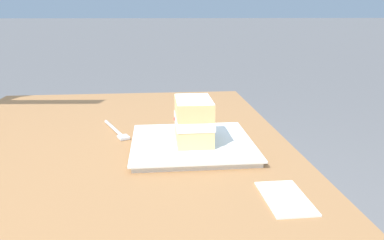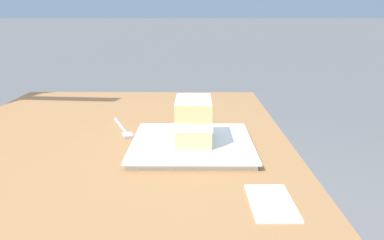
{
  "view_description": "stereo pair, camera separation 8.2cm",
  "coord_description": "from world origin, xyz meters",
  "px_view_note": "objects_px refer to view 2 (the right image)",
  "views": [
    {
      "loc": [
        -0.74,
        -0.12,
        1.0
      ],
      "look_at": [
        0.05,
        -0.2,
        0.78
      ],
      "focal_mm": 34.38,
      "sensor_mm": 36.0,
      "label": 1
    },
    {
      "loc": [
        -0.74,
        -0.2,
        1.0
      ],
      "look_at": [
        0.05,
        -0.2,
        0.78
      ],
      "focal_mm": 34.38,
      "sensor_mm": 36.0,
      "label": 2
    }
  ],
  "objects_px": {
    "patio_table": "(102,197)",
    "dessert_fork": "(123,129)",
    "paper_napkin": "(271,202)",
    "cake_slice": "(193,121)",
    "dessert_plate": "(192,144)"
  },
  "relations": [
    {
      "from": "cake_slice",
      "to": "dessert_fork",
      "type": "relative_size",
      "value": 0.72
    },
    {
      "from": "patio_table",
      "to": "cake_slice",
      "type": "xyz_separation_m",
      "value": [
        0.04,
        -0.2,
        0.16
      ]
    },
    {
      "from": "dessert_fork",
      "to": "cake_slice",
      "type": "bearing_deg",
      "value": -125.6
    },
    {
      "from": "paper_napkin",
      "to": "cake_slice",
      "type": "bearing_deg",
      "value": 26.65
    },
    {
      "from": "patio_table",
      "to": "dessert_plate",
      "type": "xyz_separation_m",
      "value": [
        0.05,
        -0.2,
        0.11
      ]
    },
    {
      "from": "patio_table",
      "to": "dessert_fork",
      "type": "height_order",
      "value": "dessert_fork"
    },
    {
      "from": "dessert_plate",
      "to": "dessert_fork",
      "type": "distance_m",
      "value": 0.22
    },
    {
      "from": "cake_slice",
      "to": "dessert_fork",
      "type": "distance_m",
      "value": 0.24
    },
    {
      "from": "dessert_plate",
      "to": "cake_slice",
      "type": "xyz_separation_m",
      "value": [
        -0.0,
        -0.0,
        0.06
      ]
    },
    {
      "from": "dessert_fork",
      "to": "paper_napkin",
      "type": "relative_size",
      "value": 1.33
    },
    {
      "from": "patio_table",
      "to": "dessert_plate",
      "type": "bearing_deg",
      "value": -76.48
    },
    {
      "from": "cake_slice",
      "to": "paper_napkin",
      "type": "height_order",
      "value": "cake_slice"
    },
    {
      "from": "dessert_plate",
      "to": "dessert_fork",
      "type": "height_order",
      "value": "dessert_plate"
    },
    {
      "from": "patio_table",
      "to": "paper_napkin",
      "type": "distance_m",
      "value": 0.4
    },
    {
      "from": "patio_table",
      "to": "cake_slice",
      "type": "bearing_deg",
      "value": -77.75
    }
  ]
}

